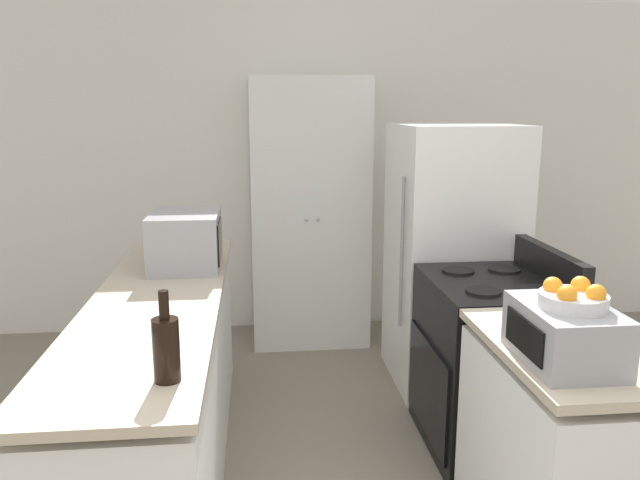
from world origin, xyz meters
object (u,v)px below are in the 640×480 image
refrigerator (451,256)px  fruit_bowl (573,297)px  toaster_oven (565,334)px  pantry_cabinet (309,212)px  wine_bottle (166,347)px  microwave (186,240)px  stove (489,363)px

refrigerator → fruit_bowl: refrigerator is taller
toaster_oven → fruit_bowl: fruit_bowl is taller
pantry_cabinet → wine_bottle: 2.80m
refrigerator → fruit_bowl: 1.91m
microwave → fruit_bowl: microwave is taller
toaster_oven → fruit_bowl: (0.01, -0.02, 0.14)m
stove → refrigerator: 0.92m
toaster_oven → wine_bottle: bearing=-179.4°
wine_bottle → pantry_cabinet: bearing=75.6°
refrigerator → microwave: 1.70m
wine_bottle → toaster_oven: size_ratio=0.74×
fruit_bowl → wine_bottle: bearing=179.7°
stove → toaster_oven: 1.17m
refrigerator → wine_bottle: refrigerator is taller
stove → fruit_bowl: size_ratio=4.71×
refrigerator → fruit_bowl: size_ratio=7.35×
stove → refrigerator: size_ratio=0.64×
stove → microwave: size_ratio=2.21×
microwave → toaster_oven: microwave is taller
stove → wine_bottle: wine_bottle is taller
refrigerator → wine_bottle: 2.43m
pantry_cabinet → microwave: bearing=-122.3°
pantry_cabinet → toaster_oven: (0.66, -2.70, 0.02)m
microwave → wine_bottle: size_ratio=1.60×
toaster_oven → fruit_bowl: size_ratio=1.81×
stove → microwave: microwave is taller
microwave → wine_bottle: 1.47m
pantry_cabinet → wine_bottle: pantry_cabinet is taller
wine_bottle → fruit_bowl: 1.37m
pantry_cabinet → refrigerator: pantry_cabinet is taller
wine_bottle → fruit_bowl: size_ratio=1.34×
pantry_cabinet → microwave: size_ratio=4.09×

